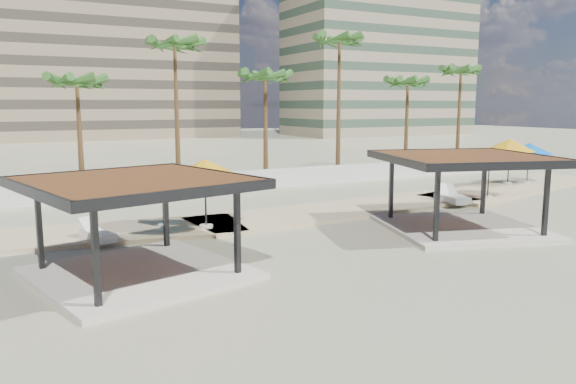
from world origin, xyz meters
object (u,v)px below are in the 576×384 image
pavilion_central (463,185)px  umbrella_c (490,159)px  lounger_a (97,235)px  lounger_b (456,198)px  pavilion_west (137,218)px  lounger_c (450,198)px

pavilion_central → umbrella_c: 8.11m
lounger_a → lounger_b: 18.45m
pavilion_central → lounger_a: 15.02m
pavilion_central → pavilion_west: pavilion_central is taller
pavilion_west → lounger_a: bearing=82.0°
lounger_a → lounger_c: size_ratio=0.89×
lounger_b → pavilion_central: bearing=153.8°
umbrella_c → lounger_b: umbrella_c is taller
pavilion_central → lounger_a: bearing=178.2°
lounger_a → lounger_c: bearing=-106.7°
pavilion_central → lounger_c: pavilion_central is taller
lounger_b → lounger_c: lounger_c is taller
pavilion_west → lounger_c: pavilion_west is taller
pavilion_central → umbrella_c: (6.60, 4.69, 0.44)m
umbrella_c → lounger_a: bearing=179.9°
pavilion_west → umbrella_c: (20.32, 4.82, 0.52)m
pavilion_central → umbrella_c: pavilion_central is taller
lounger_a → lounger_c: 18.05m
umbrella_c → lounger_a: size_ratio=1.76×
pavilion_west → lounger_b: pavilion_west is taller
umbrella_c → lounger_c: bearing=178.9°
pavilion_west → lounger_c: 18.32m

